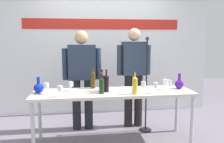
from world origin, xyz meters
TOP-DOWN VIEW (x-y plane):
  - ground_plane at (0.00, 0.00)m, footprint 10.00×10.00m
  - back_wall at (0.00, 1.49)m, footprint 4.43×0.11m
  - display_table at (0.00, 0.00)m, footprint 2.31×0.63m
  - decanter_blue_left at (-1.05, 0.04)m, footprint 0.14×0.14m
  - decanter_blue_right at (1.02, 0.04)m, footprint 0.13×0.13m
  - presenter_left at (-0.44, 0.60)m, footprint 0.64×0.22m
  - presenter_right at (0.44, 0.60)m, footprint 0.59×0.22m
  - wine_bottle_0 at (0.27, -0.20)m, footprint 0.07×0.07m
  - wine_bottle_1 at (-0.28, 0.25)m, footprint 0.07×0.07m
  - wine_bottle_2 at (-0.16, 0.07)m, footprint 0.07×0.07m
  - wine_bottle_3 at (-0.10, -0.02)m, footprint 0.07×0.07m
  - wine_bottle_4 at (-0.18, -0.11)m, footprint 0.07×0.07m
  - wine_glass_left_0 at (-0.61, 0.11)m, footprint 0.07×0.07m
  - wine_glass_left_1 at (-0.93, -0.04)m, footprint 0.07×0.07m
  - wine_glass_left_2 at (-0.74, -0.21)m, footprint 0.07×0.07m
  - wine_glass_right_0 at (0.81, -0.09)m, footprint 0.06×0.06m
  - wine_glass_right_1 at (0.79, 0.02)m, footprint 0.07×0.07m
  - wine_glass_right_2 at (0.41, -0.11)m, footprint 0.07×0.07m
  - wine_glass_right_3 at (0.57, -0.20)m, footprint 0.06×0.06m
  - microphone_stand at (0.60, 0.36)m, footprint 0.20×0.20m

SIDE VIEW (x-z plane):
  - ground_plane at x=0.00m, z-range 0.00..0.00m
  - microphone_stand at x=0.60m, z-range -0.26..1.31m
  - display_table at x=0.00m, z-range 0.32..1.10m
  - decanter_blue_right at x=1.02m, z-range 0.73..0.97m
  - decanter_blue_left at x=-1.05m, z-range 0.74..0.96m
  - wine_glass_left_0 at x=-0.61m, z-range 0.80..0.94m
  - wine_glass_left_2 at x=-0.74m, z-range 0.81..0.96m
  - wine_glass_right_1 at x=0.79m, z-range 0.81..0.96m
  - wine_glass_right_2 at x=0.41m, z-range 0.81..0.96m
  - wine_glass_right_3 at x=0.57m, z-range 0.81..0.97m
  - wine_glass_left_1 at x=-0.93m, z-range 0.81..0.97m
  - wine_glass_right_0 at x=0.81m, z-range 0.81..0.97m
  - wine_bottle_4 at x=-0.18m, z-range 0.75..1.05m
  - wine_bottle_0 at x=0.27m, z-range 0.75..1.07m
  - wine_bottle_2 at x=-0.16m, z-range 0.75..1.07m
  - wine_bottle_3 at x=-0.10m, z-range 0.75..1.07m
  - wine_bottle_1 at x=-0.28m, z-range 0.75..1.09m
  - presenter_left at x=-0.44m, z-range 0.13..1.79m
  - presenter_right at x=0.44m, z-range 0.12..1.83m
  - back_wall at x=0.00m, z-range 0.00..3.00m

